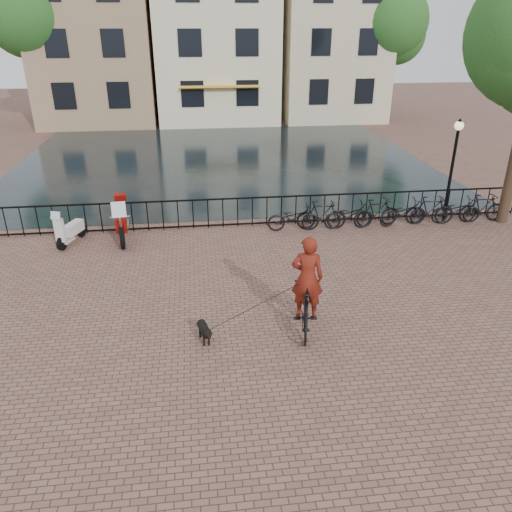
{
  "coord_description": "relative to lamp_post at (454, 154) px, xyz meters",
  "views": [
    {
      "loc": [
        -1.36,
        -7.84,
        6.33
      ],
      "look_at": [
        0.0,
        3.0,
        1.2
      ],
      "focal_mm": 35.0,
      "sensor_mm": 36.0,
      "label": 1
    }
  ],
  "objects": [
    {
      "name": "dog",
      "position": [
        -8.54,
        -6.27,
        -2.13
      ],
      "size": [
        0.4,
        0.77,
        0.5
      ],
      "rotation": [
        0.0,
        0.0,
        0.23
      ],
      "color": "black",
      "rests_on": "ground"
    },
    {
      "name": "motorcycle",
      "position": [
        -10.97,
        -0.15,
        -1.59
      ],
      "size": [
        0.75,
        2.24,
        1.57
      ],
      "rotation": [
        0.0,
        0.0,
        0.11
      ],
      "color": "maroon",
      "rests_on": "ground"
    },
    {
      "name": "cyclist",
      "position": [
        -6.27,
        -6.11,
        -1.36
      ],
      "size": [
        0.94,
        2.03,
        2.68
      ],
      "rotation": [
        0.0,
        0.0,
        2.94
      ],
      "color": "black",
      "rests_on": "ground"
    },
    {
      "name": "canal_water",
      "position": [
        -7.2,
        9.7,
        -2.38
      ],
      "size": [
        20.0,
        20.0,
        0.0
      ],
      "primitive_type": "plane",
      "color": "black",
      "rests_on": "ground"
    },
    {
      "name": "ground",
      "position": [
        -7.2,
        -7.6,
        -2.38
      ],
      "size": [
        100.0,
        100.0,
        0.0
      ],
      "primitive_type": "plane",
      "color": "brown",
      "rests_on": "ground"
    },
    {
      "name": "tree_far_right",
      "position": [
        4.8,
        19.4,
        3.97
      ],
      "size": [
        4.76,
        4.76,
        8.76
      ],
      "color": "black",
      "rests_on": "ground"
    },
    {
      "name": "parked_bike_4",
      "position": [
        -1.6,
        -0.2,
        -1.93
      ],
      "size": [
        1.78,
        0.8,
        0.9
      ],
      "primitive_type": "imported",
      "rotation": [
        0.0,
        0.0,
        1.69
      ],
      "color": "black",
      "rests_on": "ground"
    },
    {
      "name": "canal_house_mid",
      "position": [
        -6.7,
        22.4,
        3.52
      ],
      "size": [
        8.0,
        9.5,
        11.8
      ],
      "color": "beige",
      "rests_on": "ground"
    },
    {
      "name": "parked_bike_7",
      "position": [
        1.25,
        -0.2,
        -1.88
      ],
      "size": [
        1.67,
        0.5,
        1.0
      ],
      "primitive_type": "imported",
      "rotation": [
        0.0,
        0.0,
        1.59
      ],
      "color": "black",
      "rests_on": "ground"
    },
    {
      "name": "scooter",
      "position": [
        -12.51,
        -0.37,
        -1.73
      ],
      "size": [
        0.87,
        1.44,
        1.29
      ],
      "rotation": [
        0.0,
        0.0,
        -0.36
      ],
      "color": "silver",
      "rests_on": "ground"
    },
    {
      "name": "canal_house_right",
      "position": [
        1.3,
        22.4,
        4.27
      ],
      "size": [
        7.0,
        9.0,
        13.3
      ],
      "color": "beige",
      "rests_on": "ground"
    },
    {
      "name": "parked_bike_6",
      "position": [
        0.3,
        -0.2,
        -1.93
      ],
      "size": [
        1.74,
        0.66,
        0.9
      ],
      "primitive_type": "imported",
      "rotation": [
        0.0,
        0.0,
        1.53
      ],
      "color": "black",
      "rests_on": "ground"
    },
    {
      "name": "parked_bike_1",
      "position": [
        -4.45,
        -0.2,
        -1.88
      ],
      "size": [
        1.69,
        0.59,
        1.0
      ],
      "primitive_type": "imported",
      "rotation": [
        0.0,
        0.0,
        1.49
      ],
      "color": "black",
      "rests_on": "ground"
    },
    {
      "name": "tree_far_left",
      "position": [
        -18.2,
        19.4,
        4.35
      ],
      "size": [
        5.04,
        5.04,
        9.27
      ],
      "color": "black",
      "rests_on": "ground"
    },
    {
      "name": "lamp_post",
      "position": [
        0.0,
        0.0,
        0.0
      ],
      "size": [
        0.3,
        0.3,
        3.45
      ],
      "color": "black",
      "rests_on": "ground"
    },
    {
      "name": "parked_bike_0",
      "position": [
        -5.4,
        -0.2,
        -1.93
      ],
      "size": [
        1.74,
        0.66,
        0.9
      ],
      "primitive_type": "imported",
      "rotation": [
        0.0,
        0.0,
        1.54
      ],
      "color": "black",
      "rests_on": "ground"
    },
    {
      "name": "railing",
      "position": [
        -7.2,
        0.4,
        -1.87
      ],
      "size": [
        20.0,
        0.05,
        1.02
      ],
      "color": "black",
      "rests_on": "ground"
    },
    {
      "name": "parked_bike_3",
      "position": [
        -2.55,
        -0.2,
        -1.88
      ],
      "size": [
        1.72,
        0.73,
        1.0
      ],
      "primitive_type": "imported",
      "rotation": [
        0.0,
        0.0,
        1.73
      ],
      "color": "black",
      "rests_on": "ground"
    },
    {
      "name": "parked_bike_2",
      "position": [
        -3.5,
        -0.2,
        -1.93
      ],
      "size": [
        1.75,
        0.7,
        0.9
      ],
      "primitive_type": "imported",
      "rotation": [
        0.0,
        0.0,
        1.63
      ],
      "color": "black",
      "rests_on": "ground"
    },
    {
      "name": "canal_house_left",
      "position": [
        -14.7,
        22.4,
        4.02
      ],
      "size": [
        7.5,
        9.0,
        12.8
      ],
      "color": "#957456",
      "rests_on": "ground"
    },
    {
      "name": "parked_bike_5",
      "position": [
        -0.65,
        -0.2,
        -1.88
      ],
      "size": [
        1.7,
        0.63,
        1.0
      ],
      "primitive_type": "imported",
      "rotation": [
        0.0,
        0.0,
        1.47
      ],
      "color": "black",
      "rests_on": "ground"
    }
  ]
}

